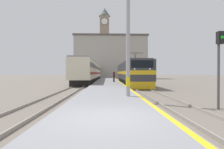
% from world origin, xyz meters
% --- Properties ---
extents(ground_plane, '(200.00, 200.00, 0.00)m').
position_xyz_m(ground_plane, '(0.00, 30.00, 0.00)').
color(ground_plane, '#70665B').
extents(platform, '(4.18, 140.00, 0.36)m').
position_xyz_m(platform, '(0.00, 25.00, 0.18)').
color(platform, gray).
rests_on(platform, ground).
extents(rail_track_near, '(2.83, 140.00, 0.16)m').
position_xyz_m(rail_track_near, '(3.53, 25.00, 0.03)').
color(rail_track_near, '#70665B').
rests_on(rail_track_near, ground).
extents(rail_track_far, '(2.84, 140.00, 0.16)m').
position_xyz_m(rail_track_far, '(-3.65, 25.00, 0.03)').
color(rail_track_far, '#70665B').
rests_on(rail_track_far, ground).
extents(locomotive_train, '(2.92, 18.74, 4.41)m').
position_xyz_m(locomotive_train, '(3.53, 21.39, 1.77)').
color(locomotive_train, black).
rests_on(locomotive_train, ground).
extents(passenger_train, '(2.92, 40.05, 3.96)m').
position_xyz_m(passenger_train, '(-3.65, 35.57, 2.13)').
color(passenger_train, black).
rests_on(passenger_train, ground).
extents(catenary_mast, '(2.61, 0.27, 7.46)m').
position_xyz_m(catenary_mast, '(1.33, 5.08, 4.09)').
color(catenary_mast, '#9E9EA3').
rests_on(catenary_mast, platform).
extents(person_on_platform, '(0.34, 0.34, 1.84)m').
position_xyz_m(person_on_platform, '(0.99, 22.23, 1.34)').
color(person_on_platform, '#23232D').
rests_on(person_on_platform, platform).
extents(clock_tower, '(4.36, 4.36, 26.80)m').
position_xyz_m(clock_tower, '(-1.15, 61.74, 14.15)').
color(clock_tower, gray).
rests_on(clock_tower, ground).
extents(station_building, '(23.47, 6.66, 13.85)m').
position_xyz_m(station_building, '(1.02, 50.88, 6.96)').
color(station_building, '#A8A399').
rests_on(station_building, ground).
extents(signal_post, '(0.30, 0.39, 3.80)m').
position_xyz_m(signal_post, '(5.39, 2.59, 2.56)').
color(signal_post, '#4C4C51').
rests_on(signal_post, ground).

